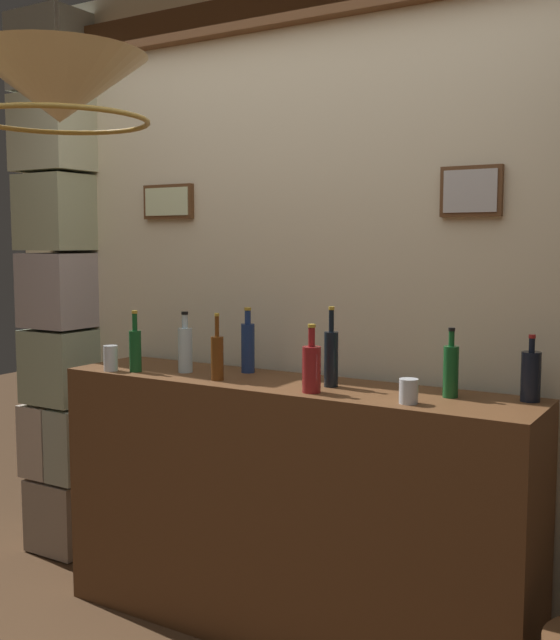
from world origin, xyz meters
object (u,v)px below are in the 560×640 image
object	(u,v)px
liquor_bottle_vodka	(312,367)
glass_tumbler_highball	(409,391)
liquor_bottle_brandy	(331,357)
glass_tumbler_rocks	(111,358)
pendant_lamp	(59,91)
liquor_bottle_gin	(531,376)
liquor_bottle_port	(217,356)
liquor_bottle_mezcal	(185,348)
liquor_bottle_rye	(248,346)
liquor_bottle_scotch	(135,349)
liquor_bottle_vermouth	(451,370)

from	to	relation	value
liquor_bottle_vodka	glass_tumbler_highball	distance (m)	0.38
liquor_bottle_brandy	glass_tumbler_rocks	xyz separation A→B (m)	(-0.97, -0.17, -0.06)
pendant_lamp	glass_tumbler_highball	bearing A→B (deg)	41.40
liquor_bottle_gin	liquor_bottle_port	distance (m)	1.18
liquor_bottle_gin	liquor_bottle_brandy	world-z (taller)	liquor_bottle_brandy
glass_tumbler_highball	liquor_bottle_port	bearing A→B (deg)	178.74
liquor_bottle_mezcal	liquor_bottle_brandy	distance (m)	0.67
liquor_bottle_vodka	glass_tumbler_rocks	xyz separation A→B (m)	(-0.96, -0.04, -0.04)
liquor_bottle_port	liquor_bottle_rye	size ratio (longest dim) A/B	0.97
liquor_bottle_gin	liquor_bottle_port	world-z (taller)	liquor_bottle_port
liquor_bottle_scotch	liquor_bottle_rye	bearing A→B (deg)	28.90
glass_tumbler_highball	liquor_bottle_scotch	bearing A→B (deg)	-179.97
liquor_bottle_vermouth	liquor_bottle_rye	world-z (taller)	liquor_bottle_rye
glass_tumbler_rocks	liquor_bottle_scotch	bearing A→B (deg)	20.67
liquor_bottle_mezcal	liquor_bottle_rye	xyz separation A→B (m)	(0.23, 0.13, 0.01)
liquor_bottle_vermouth	glass_tumbler_highball	xyz separation A→B (m)	(-0.09, -0.17, -0.06)
liquor_bottle_vermouth	pendant_lamp	distance (m)	1.59
liquor_bottle_vodka	glass_tumbler_highball	world-z (taller)	liquor_bottle_vodka
liquor_bottle_brandy	glass_tumbler_rocks	distance (m)	0.98
liquor_bottle_scotch	liquor_bottle_mezcal	bearing A→B (deg)	27.69
liquor_bottle_vermouth	glass_tumbler_highball	world-z (taller)	liquor_bottle_vermouth
liquor_bottle_scotch	liquor_bottle_brandy	size ratio (longest dim) A/B	0.85
liquor_bottle_brandy	liquor_bottle_rye	bearing A→B (deg)	167.64
liquor_bottle_port	liquor_bottle_brandy	distance (m)	0.46
liquor_bottle_gin	liquor_bottle_brandy	xyz separation A→B (m)	(-0.71, -0.12, 0.02)
liquor_bottle_port	liquor_bottle_rye	world-z (taller)	liquor_bottle_rye
liquor_bottle_scotch	liquor_bottle_vermouth	size ratio (longest dim) A/B	1.05
liquor_bottle_port	glass_tumbler_highball	bearing A→B (deg)	-1.26
liquor_bottle_rye	liquor_bottle_brandy	bearing A→B (deg)	-12.36
liquor_bottle_vodka	pendant_lamp	bearing A→B (deg)	-122.30
liquor_bottle_rye	glass_tumbler_rocks	xyz separation A→B (m)	(-0.52, -0.27, -0.06)
liquor_bottle_mezcal	liquor_bottle_brandy	world-z (taller)	liquor_bottle_brandy
liquor_bottle_gin	glass_tumbler_rocks	distance (m)	1.70
liquor_bottle_brandy	liquor_bottle_rye	distance (m)	0.45
liquor_bottle_scotch	liquor_bottle_mezcal	world-z (taller)	liquor_bottle_scotch
liquor_bottle_gin	liquor_bottle_rye	distance (m)	1.16
liquor_bottle_brandy	glass_tumbler_highball	bearing A→B (deg)	-19.98
glass_tumbler_highball	liquor_bottle_gin	bearing A→B (deg)	36.01
liquor_bottle_mezcal	liquor_bottle_vermouth	distance (m)	1.13
liquor_bottle_port	glass_tumbler_highball	world-z (taller)	liquor_bottle_port
liquor_bottle_mezcal	glass_tumbler_rocks	world-z (taller)	liquor_bottle_mezcal
liquor_bottle_vodka	pendant_lamp	xyz separation A→B (m)	(-0.47, -0.74, 0.91)
liquor_bottle_mezcal	glass_tumbler_highball	xyz separation A→B (m)	(1.04, -0.10, -0.06)
liquor_bottle_mezcal	glass_tumbler_highball	distance (m)	1.04
liquor_bottle_vodka	liquor_bottle_vermouth	distance (m)	0.50
liquor_bottle_vermouth	liquor_bottle_gin	xyz separation A→B (m)	(0.26, 0.08, -0.01)
glass_tumbler_highball	glass_tumbler_rocks	bearing A→B (deg)	-178.28
glass_tumbler_highball	pendant_lamp	bearing A→B (deg)	-138.60
pendant_lamp	liquor_bottle_vodka	bearing A→B (deg)	57.70
liquor_bottle_port	pendant_lamp	distance (m)	1.18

